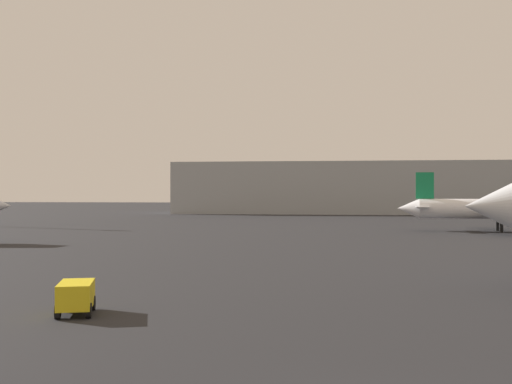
% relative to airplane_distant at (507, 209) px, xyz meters
% --- Properties ---
extents(airplane_distant, '(27.52, 20.71, 7.58)m').
position_rel_airplane_distant_xyz_m(airplane_distant, '(0.00, 0.00, 0.00)').
color(airplane_distant, white).
rests_on(airplane_distant, ground_plane).
extents(baggage_cart, '(1.98, 2.68, 1.30)m').
position_rel_airplane_distant_xyz_m(baggage_cart, '(-31.92, -57.46, -2.11)').
color(baggage_cart, gold).
rests_on(baggage_cart, ground_plane).
extents(terminal_building, '(95.12, 21.20, 12.13)m').
position_rel_airplane_distant_xyz_m(terminal_building, '(-11.83, 69.00, 3.20)').
color(terminal_building, '#999EA3').
rests_on(terminal_building, ground_plane).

